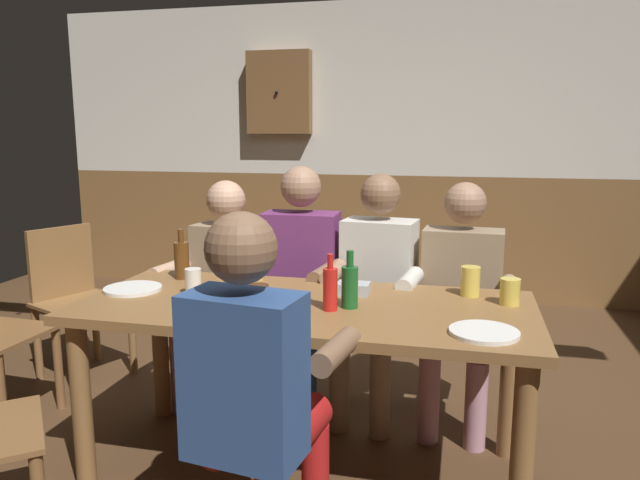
% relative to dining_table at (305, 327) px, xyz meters
% --- Properties ---
extents(ground_plane, '(7.33, 7.33, 0.00)m').
position_rel_dining_table_xyz_m(ground_plane, '(0.00, 0.19, -0.64)').
color(ground_plane, '#4C331E').
extents(back_wall_upper, '(6.10, 0.12, 1.45)m').
position_rel_dining_table_xyz_m(back_wall_upper, '(0.00, 2.94, 1.15)').
color(back_wall_upper, silver).
extents(back_wall_wainscot, '(6.10, 0.12, 1.06)m').
position_rel_dining_table_xyz_m(back_wall_wainscot, '(0.00, 2.94, -0.11)').
color(back_wall_wainscot, brown).
rests_on(back_wall_wainscot, ground_plane).
extents(dining_table, '(1.85, 0.81, 0.74)m').
position_rel_dining_table_xyz_m(dining_table, '(0.00, 0.00, 0.00)').
color(dining_table, brown).
rests_on(dining_table, ground_plane).
extents(person_0, '(0.53, 0.55, 1.18)m').
position_rel_dining_table_xyz_m(person_0, '(-0.64, 0.63, 0.01)').
color(person_0, '#997F60').
rests_on(person_0, ground_plane).
extents(person_1, '(0.54, 0.52, 1.26)m').
position_rel_dining_table_xyz_m(person_1, '(-0.21, 0.64, 0.06)').
color(person_1, '#6B2D66').
rests_on(person_1, ground_plane).
extents(person_2, '(0.53, 0.56, 1.23)m').
position_rel_dining_table_xyz_m(person_2, '(0.20, 0.63, 0.04)').
color(person_2, silver).
rests_on(person_2, ground_plane).
extents(person_3, '(0.54, 0.52, 1.19)m').
position_rel_dining_table_xyz_m(person_3, '(0.62, 0.63, 0.02)').
color(person_3, '#997F60').
rests_on(person_3, ground_plane).
extents(person_4, '(0.52, 0.54, 1.22)m').
position_rel_dining_table_xyz_m(person_4, '(0.01, -0.63, 0.03)').
color(person_4, '#2D4C84').
rests_on(person_4, ground_plane).
extents(chair_empty_far_end, '(0.58, 0.58, 0.88)m').
position_rel_dining_table_xyz_m(chair_empty_far_end, '(-1.60, 0.70, -0.16)').
color(chair_empty_far_end, brown).
rests_on(chair_empty_far_end, ground_plane).
extents(condiment_caddy, '(0.14, 0.10, 0.05)m').
position_rel_dining_table_xyz_m(condiment_caddy, '(0.17, 0.18, 0.13)').
color(condiment_caddy, '#B2B7BC').
rests_on(condiment_caddy, dining_table).
extents(plate_0, '(0.25, 0.25, 0.01)m').
position_rel_dining_table_xyz_m(plate_0, '(-0.79, 0.01, 0.11)').
color(plate_0, white).
rests_on(plate_0, dining_table).
extents(plate_1, '(0.24, 0.24, 0.01)m').
position_rel_dining_table_xyz_m(plate_1, '(0.70, -0.23, 0.11)').
color(plate_1, white).
rests_on(plate_1, dining_table).
extents(bottle_0, '(0.06, 0.06, 0.23)m').
position_rel_dining_table_xyz_m(bottle_0, '(0.12, -0.08, 0.20)').
color(bottle_0, red).
rests_on(bottle_0, dining_table).
extents(bottle_1, '(0.07, 0.07, 0.24)m').
position_rel_dining_table_xyz_m(bottle_1, '(-0.68, 0.26, 0.20)').
color(bottle_1, '#593314').
rests_on(bottle_1, dining_table).
extents(bottle_2, '(0.07, 0.07, 0.23)m').
position_rel_dining_table_xyz_m(bottle_2, '(0.19, -0.02, 0.20)').
color(bottle_2, '#195923').
rests_on(bottle_2, dining_table).
extents(pint_glass_0, '(0.08, 0.08, 0.11)m').
position_rel_dining_table_xyz_m(pint_glass_0, '(0.81, 0.17, 0.16)').
color(pint_glass_0, '#E5C64C').
rests_on(pint_glass_0, dining_table).
extents(pint_glass_1, '(0.07, 0.07, 0.13)m').
position_rel_dining_table_xyz_m(pint_glass_1, '(-0.33, 0.32, 0.17)').
color(pint_glass_1, '#E5C64C').
rests_on(pint_glass_1, dining_table).
extents(pint_glass_2, '(0.08, 0.08, 0.13)m').
position_rel_dining_table_xyz_m(pint_glass_2, '(0.66, 0.27, 0.17)').
color(pint_glass_2, '#E5C64C').
rests_on(pint_glass_2, dining_table).
extents(pint_glass_3, '(0.08, 0.08, 0.12)m').
position_rel_dining_table_xyz_m(pint_glass_3, '(-0.33, 0.05, 0.17)').
color(pint_glass_3, '#E5C64C').
rests_on(pint_glass_3, dining_table).
extents(pint_glass_4, '(0.07, 0.07, 0.11)m').
position_rel_dining_table_xyz_m(pint_glass_4, '(-0.50, 0.01, 0.16)').
color(pint_glass_4, white).
rests_on(pint_glass_4, dining_table).
extents(pint_glass_5, '(0.07, 0.07, 0.11)m').
position_rel_dining_table_xyz_m(pint_glass_5, '(-0.02, -0.33, 0.16)').
color(pint_glass_5, white).
rests_on(pint_glass_5, dining_table).
extents(pint_glass_6, '(0.08, 0.08, 0.12)m').
position_rel_dining_table_xyz_m(pint_glass_6, '(-0.13, -0.19, 0.16)').
color(pint_glass_6, '#4C2D19').
rests_on(pint_glass_6, dining_table).
extents(wall_dart_cabinet, '(0.56, 0.15, 0.70)m').
position_rel_dining_table_xyz_m(wall_dart_cabinet, '(-0.97, 2.81, 1.12)').
color(wall_dart_cabinet, brown).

